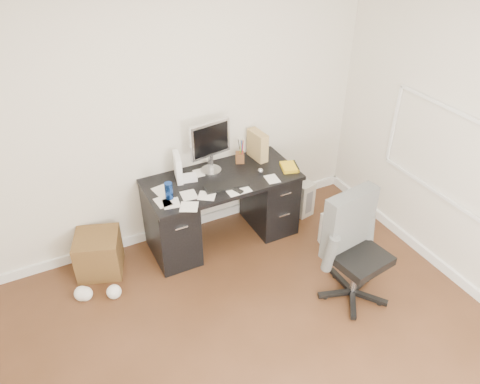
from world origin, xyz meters
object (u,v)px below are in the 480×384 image
object	(u,v)px
keyboard	(226,186)
desk	(222,207)
lcd_monitor	(210,147)
office_chair	(360,252)
wicker_basket	(99,253)
pc_tower	(296,194)

from	to	relation	value
keyboard	desk	bearing A→B (deg)	87.36
lcd_monitor	office_chair	bearing A→B (deg)	-71.60
keyboard	wicker_basket	bearing A→B (deg)	174.69
wicker_basket	pc_tower	bearing A→B (deg)	-0.08
desk	office_chair	xyz separation A→B (m)	(0.71, -1.27, 0.12)
desk	keyboard	world-z (taller)	keyboard
desk	office_chair	bearing A→B (deg)	-60.98
keyboard	pc_tower	xyz separation A→B (m)	(0.99, 0.25, -0.56)
office_chair	keyboard	bearing A→B (deg)	115.19
desk	wicker_basket	bearing A→B (deg)	175.61
keyboard	pc_tower	size ratio (longest dim) A/B	1.02
office_chair	wicker_basket	size ratio (longest dim) A/B	2.56
pc_tower	wicker_basket	distance (m)	2.22
lcd_monitor	wicker_basket	xyz separation A→B (m)	(-1.22, -0.06, -0.82)
wicker_basket	office_chair	bearing A→B (deg)	-34.90
keyboard	pc_tower	world-z (taller)	keyboard
lcd_monitor	wicker_basket	bearing A→B (deg)	173.89
pc_tower	lcd_monitor	bearing A→B (deg)	165.73
desk	pc_tower	xyz separation A→B (m)	(0.97, 0.09, -0.19)
office_chair	desk	bearing A→B (deg)	110.85
desk	keyboard	distance (m)	0.40
wicker_basket	keyboard	bearing A→B (deg)	-11.83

